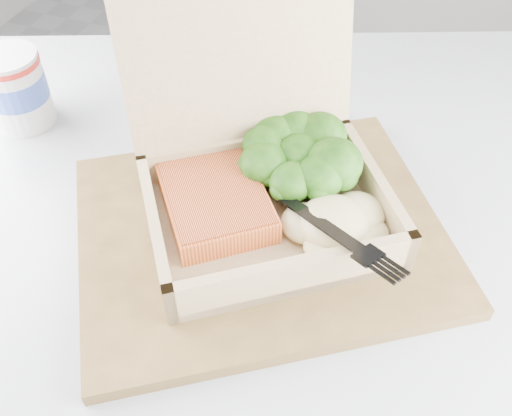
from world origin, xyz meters
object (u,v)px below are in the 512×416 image
(serving_tray, at_px, (261,232))
(cafe_table, at_px, (245,375))
(takeout_container, at_px, (258,162))
(paper_cup, at_px, (16,87))

(serving_tray, bearing_deg, cafe_table, -89.90)
(takeout_container, bearing_deg, cafe_table, -115.31)
(cafe_table, bearing_deg, takeout_container, 100.05)
(serving_tray, bearing_deg, paper_cup, 166.76)
(cafe_table, xyz_separation_m, takeout_container, (-0.01, 0.08, 0.26))
(cafe_table, distance_m, takeout_container, 0.28)
(serving_tray, distance_m, paper_cup, 0.34)
(cafe_table, distance_m, serving_tray, 0.21)
(cafe_table, xyz_separation_m, paper_cup, (-0.33, 0.13, 0.24))
(serving_tray, xyz_separation_m, paper_cup, (-0.33, 0.08, 0.04))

